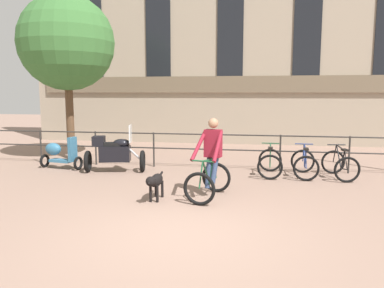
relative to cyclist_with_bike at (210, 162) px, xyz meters
name	(u,v)px	position (x,y,z in m)	size (l,w,h in m)	color
ground_plane	(179,232)	(-0.23, -2.17, -0.76)	(60.00, 60.00, 0.00)	#8E7060
canal_railing	(215,145)	(-0.23, 3.03, -0.05)	(15.05, 0.05, 1.05)	#2D2B28
building_facade	(231,19)	(-0.23, 8.82, 4.63)	(18.00, 0.72, 10.83)	gray
cyclist_with_bike	(210,162)	(0.00, 0.00, 0.00)	(0.90, 1.28, 1.70)	black
dog	(155,181)	(-1.09, -0.49, -0.35)	(0.23, 1.02, 0.59)	black
parked_motorcycle	(114,153)	(-2.99, 2.07, -0.20)	(1.76, 0.95, 1.35)	black
parked_bicycle_near_lamp	(270,163)	(1.34, 2.37, -0.41)	(0.70, 1.13, 0.86)	black
parked_bicycle_mid_left	(304,164)	(2.24, 2.37, -0.41)	(0.70, 1.13, 0.86)	black
parked_bicycle_mid_right	(340,165)	(3.15, 2.37, -0.41)	(0.80, 1.19, 0.86)	black
parked_scooter	(60,153)	(-4.78, 2.26, -0.30)	(1.33, 0.60, 0.96)	black
tree_canalside_left	(67,43)	(-5.27, 3.90, 3.09)	(3.13, 3.13, 5.44)	brown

